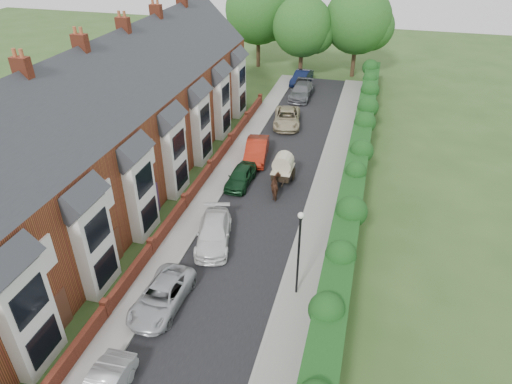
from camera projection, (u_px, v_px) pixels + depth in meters
ground at (209, 339)px, 21.45m from camera, size 140.00×140.00×0.00m
road at (258, 210)px, 30.58m from camera, size 6.00×58.00×0.02m
pavement_hedge_side at (319, 219)px, 29.65m from camera, size 2.20×58.00×0.12m
pavement_house_side at (205, 202)px, 31.41m from camera, size 1.70×58.00×0.12m
kerb_hedge_side at (303, 217)px, 29.88m from camera, size 0.18×58.00×0.13m
kerb_house_side at (215, 203)px, 31.23m from camera, size 0.18×58.00×0.13m
hedge at (350, 203)px, 28.44m from camera, size 2.10×58.00×2.85m
terrace_row at (101, 139)px, 29.69m from camera, size 9.05×40.50×11.50m
garden_wall_row at (185, 202)px, 30.60m from camera, size 0.35×40.35×1.10m
lamppost at (299, 244)px, 22.25m from camera, size 0.32×0.32×5.16m
tree_far_left at (306, 28)px, 51.91m from camera, size 7.14×6.80×9.29m
tree_far_right at (361, 22)px, 51.89m from camera, size 7.98×7.60×10.31m
tree_far_back at (262, 12)px, 55.21m from camera, size 8.40×8.00×10.82m
car_silver_b at (162, 296)px, 22.93m from camera, size 2.24×4.63×1.27m
car_white at (214, 233)px, 27.32m from camera, size 3.03×5.13×1.39m
car_green at (241, 176)px, 33.17m from camera, size 1.68×3.97×1.34m
car_red at (257, 150)px, 36.55m from camera, size 2.32×4.89×1.55m
car_beige at (287, 118)px, 42.36m from camera, size 3.18×5.46×1.43m
car_grey at (301, 91)px, 48.48m from camera, size 2.15×5.21×1.51m
car_black at (301, 85)px, 50.24m from camera, size 1.96×4.24×1.41m
horse at (277, 187)px, 31.72m from camera, size 1.36×1.99×1.53m
horse_cart at (283, 167)px, 33.03m from camera, size 1.48×3.27×2.36m
car_extra_far at (302, 78)px, 52.41m from camera, size 2.13×4.68×1.49m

